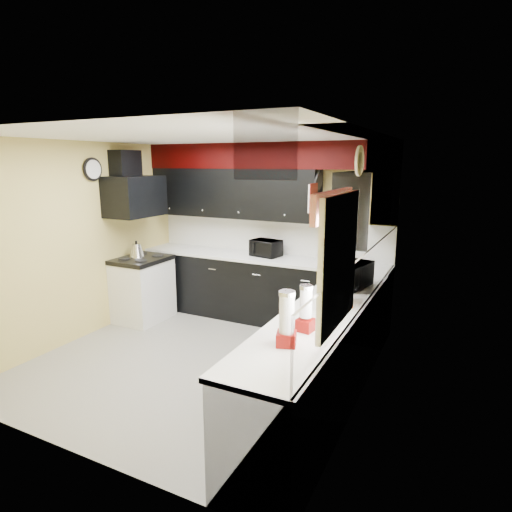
{
  "coord_description": "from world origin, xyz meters",
  "views": [
    {
      "loc": [
        2.57,
        -3.82,
        2.24
      ],
      "look_at": [
        0.38,
        0.61,
        1.15
      ],
      "focal_mm": 30.0,
      "sensor_mm": 36.0,
      "label": 1
    }
  ],
  "objects_px": {
    "knife_block": "(335,255)",
    "kettle": "(137,250)",
    "toaster_oven": "(266,248)",
    "microwave": "(351,275)",
    "utensil_crock": "(334,258)"
  },
  "relations": [
    {
      "from": "toaster_oven",
      "to": "microwave",
      "type": "height_order",
      "value": "microwave"
    },
    {
      "from": "microwave",
      "to": "kettle",
      "type": "height_order",
      "value": "microwave"
    },
    {
      "from": "knife_block",
      "to": "kettle",
      "type": "bearing_deg",
      "value": -158.95
    },
    {
      "from": "utensil_crock",
      "to": "kettle",
      "type": "bearing_deg",
      "value": -165.57
    },
    {
      "from": "microwave",
      "to": "kettle",
      "type": "xyz_separation_m",
      "value": [
        -3.11,
        0.19,
        -0.06
      ]
    },
    {
      "from": "toaster_oven",
      "to": "microwave",
      "type": "distance_m",
      "value": 1.75
    },
    {
      "from": "toaster_oven",
      "to": "knife_block",
      "type": "bearing_deg",
      "value": 7.32
    },
    {
      "from": "toaster_oven",
      "to": "knife_block",
      "type": "height_order",
      "value": "knife_block"
    },
    {
      "from": "knife_block",
      "to": "kettle",
      "type": "height_order",
      "value": "knife_block"
    },
    {
      "from": "microwave",
      "to": "knife_block",
      "type": "height_order",
      "value": "microwave"
    },
    {
      "from": "utensil_crock",
      "to": "kettle",
      "type": "height_order",
      "value": "utensil_crock"
    },
    {
      "from": "kettle",
      "to": "toaster_oven",
      "type": "bearing_deg",
      "value": 25.23
    },
    {
      "from": "microwave",
      "to": "kettle",
      "type": "distance_m",
      "value": 3.12
    },
    {
      "from": "toaster_oven",
      "to": "kettle",
      "type": "xyz_separation_m",
      "value": [
        -1.66,
        -0.78,
        -0.04
      ]
    },
    {
      "from": "toaster_oven",
      "to": "knife_block",
      "type": "distance_m",
      "value": 1.03
    }
  ]
}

